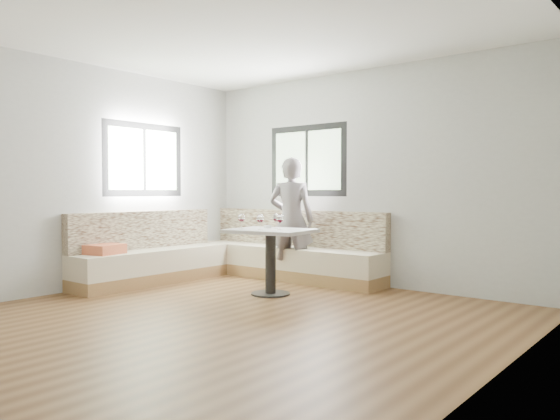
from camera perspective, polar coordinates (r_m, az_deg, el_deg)
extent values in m
cube|color=brown|center=(5.34, -5.34, -11.26)|extent=(5.00, 5.00, 0.01)
cube|color=white|center=(5.43, -5.45, 18.88)|extent=(5.00, 5.00, 0.01)
cube|color=#B7B7B2|center=(7.20, 8.71, 3.38)|extent=(5.00, 0.01, 2.80)
cube|color=#B7B7B2|center=(7.17, -19.83, 3.29)|extent=(0.01, 5.00, 2.80)
cube|color=#B7B7B2|center=(3.88, 22.06, 4.46)|extent=(0.01, 5.00, 2.80)
cube|color=black|center=(7.69, 2.87, 5.18)|extent=(1.30, 0.02, 1.00)
cube|color=black|center=(7.68, -14.03, 5.13)|extent=(0.02, 1.30, 1.00)
cube|color=#9C7040|center=(7.65, 0.75, -6.61)|extent=(2.90, 0.55, 0.16)
cube|color=beige|center=(7.62, 0.75, -4.93)|extent=(2.90, 0.55, 0.29)
cube|color=beige|center=(7.74, 1.69, -1.88)|extent=(2.90, 0.14, 0.50)
cube|color=#9C7040|center=(7.50, -13.16, -6.83)|extent=(0.55, 2.25, 0.16)
cube|color=beige|center=(7.47, -13.17, -5.13)|extent=(0.55, 2.25, 0.29)
cube|color=beige|center=(7.59, -14.15, -2.01)|extent=(0.14, 2.25, 0.50)
cube|color=#E17D50|center=(7.05, -18.00, -3.90)|extent=(0.47, 0.47, 0.12)
cylinder|color=black|center=(6.51, -0.99, -8.74)|extent=(0.46, 0.46, 0.02)
cylinder|color=black|center=(6.45, -0.99, -5.63)|extent=(0.13, 0.13, 0.73)
cube|color=silver|center=(6.41, -1.00, -2.20)|extent=(1.04, 0.86, 0.04)
imported|color=slate|center=(7.33, 1.19, -1.01)|extent=(0.72, 0.62, 1.68)
cylinder|color=white|center=(6.57, -1.28, -1.76)|extent=(0.09, 0.09, 0.04)
sphere|color=black|center=(6.57, -1.13, -1.67)|extent=(0.02, 0.02, 0.02)
sphere|color=black|center=(6.58, -1.31, -1.67)|extent=(0.02, 0.02, 0.02)
sphere|color=black|center=(6.56, -1.34, -1.68)|extent=(0.02, 0.02, 0.02)
cylinder|color=white|center=(6.42, -4.05, -1.99)|extent=(0.06, 0.06, 0.01)
cylinder|color=white|center=(6.42, -4.05, -1.61)|extent=(0.01, 0.01, 0.08)
ellipsoid|color=white|center=(6.41, -4.05, -0.81)|extent=(0.08, 0.08, 0.10)
cylinder|color=#46040F|center=(6.41, -4.05, -1.03)|extent=(0.06, 0.06, 0.02)
cylinder|color=white|center=(6.26, -2.08, -2.09)|extent=(0.06, 0.06, 0.01)
cylinder|color=white|center=(6.26, -2.08, -1.70)|extent=(0.01, 0.01, 0.08)
ellipsoid|color=white|center=(6.25, -2.08, -0.88)|extent=(0.08, 0.08, 0.10)
cylinder|color=#46040F|center=(6.25, -2.08, -1.10)|extent=(0.06, 0.06, 0.02)
cylinder|color=white|center=(6.23, -0.02, -2.10)|extent=(0.06, 0.06, 0.01)
cylinder|color=white|center=(6.23, -0.02, -1.71)|extent=(0.01, 0.01, 0.08)
ellipsoid|color=white|center=(6.23, -0.02, -0.89)|extent=(0.08, 0.08, 0.10)
cylinder|color=#46040F|center=(6.23, -0.02, -1.11)|extent=(0.06, 0.06, 0.02)
cylinder|color=white|center=(6.51, -0.44, -1.93)|extent=(0.06, 0.06, 0.01)
cylinder|color=white|center=(6.50, -0.44, -1.56)|extent=(0.01, 0.01, 0.08)
ellipsoid|color=white|center=(6.50, -0.44, -0.77)|extent=(0.08, 0.08, 0.10)
cylinder|color=#46040F|center=(6.50, -0.44, -0.98)|extent=(0.06, 0.06, 0.02)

